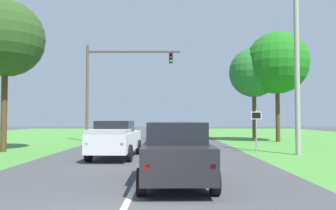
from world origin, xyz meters
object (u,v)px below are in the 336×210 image
Objects in this scene: pickup_truck_lead at (116,139)px; extra_tree_1 at (255,73)px; traffic_light at (112,77)px; keep_moving_sign at (257,125)px; utility_pole_right at (298,76)px; red_suv_near at (177,152)px; extra_tree_2 at (7,39)px; oak_tree_right at (278,63)px.

extra_tree_1 is at bearing 50.17° from pickup_truck_lead.
keep_moving_sign is at bearing -42.23° from traffic_light.
traffic_light is 16.12m from utility_pole_right.
keep_moving_sign is at bearing -103.99° from extra_tree_1.
pickup_truck_lead is 16.88m from extra_tree_1.
extra_tree_2 is (-10.10, 9.74, 5.83)m from red_suv_near.
keep_moving_sign is at bearing 62.14° from red_suv_near.
keep_moving_sign is 0.28× the size of extra_tree_2.
keep_moving_sign is (10.19, -9.24, -3.95)m from traffic_light.
extra_tree_2 reaches higher than traffic_light.
oak_tree_right is (9.16, 18.23, 5.76)m from red_suv_near.
utility_pole_right is at bearing -41.00° from traffic_light.
red_suv_near reaches higher than pickup_truck_lead.
red_suv_near is 10.65m from keep_moving_sign.
extra_tree_1 is (0.48, 11.03, 1.73)m from utility_pole_right.
pickup_truck_lead is 10.47m from utility_pole_right.
pickup_truck_lead is 8.34m from keep_moving_sign.
red_suv_near is 11.15m from utility_pole_right.
utility_pole_right is 1.05× the size of extra_tree_1.
pickup_truck_lead is 0.62× the size of utility_pole_right.
keep_moving_sign is at bearing 18.48° from pickup_truck_lead.
pickup_truck_lead is (-2.92, 6.76, -0.02)m from red_suv_near.
oak_tree_right reaches higher than extra_tree_2.
red_suv_near is 0.54× the size of extra_tree_1.
extra_tree_2 is at bearing 136.03° from red_suv_near.
oak_tree_right is at bearing -1.63° from traffic_light.
red_suv_near is at bearing -117.86° from keep_moving_sign.
oak_tree_right is at bearing -26.76° from extra_tree_1.
pickup_truck_lead is at bearing -129.83° from extra_tree_1.
traffic_light is 3.33× the size of keep_moving_sign.
pickup_truck_lead is 9.73m from extra_tree_2.
oak_tree_right is 2.11m from extra_tree_1.
pickup_truck_lead is 0.56× the size of oak_tree_right.
keep_moving_sign reaches higher than red_suv_near.
oak_tree_right reaches higher than keep_moving_sign.
pickup_truck_lead is 17.64m from oak_tree_right.
keep_moving_sign is 3.57m from utility_pole_right.
extra_tree_2 is (-4.88, -8.90, 1.26)m from traffic_light.
pickup_truck_lead is at bearing -22.57° from extra_tree_2.
extra_tree_2 is at bearing -118.75° from traffic_light.
oak_tree_right is at bearing 23.78° from extra_tree_2.
red_suv_near is 0.52× the size of utility_pole_right.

